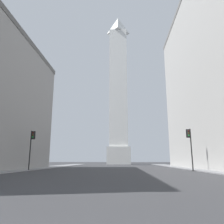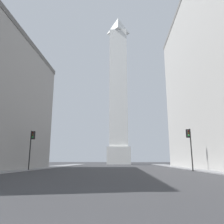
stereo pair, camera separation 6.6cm
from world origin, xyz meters
The scene contains 5 objects.
sidewalk_left centered at (-15.10, 31.74, 0.07)m, with size 5.00×105.79×0.15m, color gray.
sidewalk_right centered at (15.10, 31.74, 0.07)m, with size 5.00×105.79×0.15m, color gray.
obelisk centered at (0.00, 88.16, 31.82)m, with size 9.40×9.40×66.90m.
traffic_light_mid_left centered at (-12.70, 31.74, 4.08)m, with size 0.76×0.51×6.21m.
traffic_light_mid_right centered at (12.09, 31.87, 4.18)m, with size 0.79×0.51×6.36m.
Camera 1 is at (1.84, -2.37, 1.58)m, focal length 35.00 mm.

